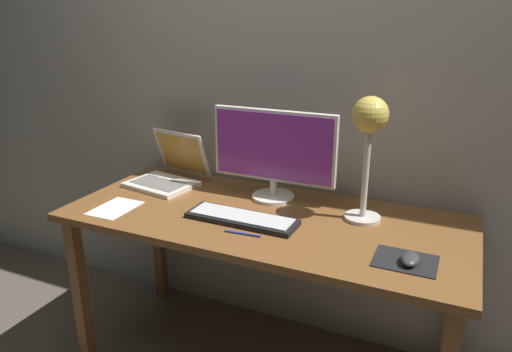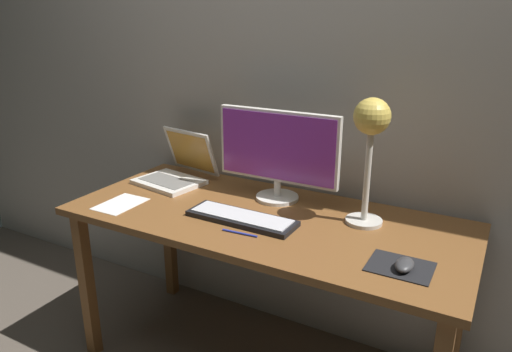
{
  "view_description": "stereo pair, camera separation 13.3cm",
  "coord_description": "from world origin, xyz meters",
  "px_view_note": "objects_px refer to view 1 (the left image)",
  "views": [
    {
      "loc": [
        0.7,
        -1.61,
        1.51
      ],
      "look_at": [
        -0.01,
        -0.05,
        0.92
      ],
      "focal_mm": 33.47,
      "sensor_mm": 36.0,
      "label": 1
    },
    {
      "loc": [
        0.82,
        -1.55,
        1.51
      ],
      "look_at": [
        -0.01,
        -0.05,
        0.92
      ],
      "focal_mm": 33.47,
      "sensor_mm": 36.0,
      "label": 2
    }
  ],
  "objects_px": {
    "keyboard_main": "(242,218)",
    "pen": "(243,234)",
    "monitor": "(274,151)",
    "mouse": "(410,259)",
    "desk_lamp": "(369,130)",
    "laptop": "(171,169)"
  },
  "relations": [
    {
      "from": "laptop",
      "to": "keyboard_main",
      "type": "bearing_deg",
      "value": -27.98
    },
    {
      "from": "monitor",
      "to": "pen",
      "type": "relative_size",
      "value": 3.88
    },
    {
      "from": "monitor",
      "to": "pen",
      "type": "bearing_deg",
      "value": -84.33
    },
    {
      "from": "desk_lamp",
      "to": "mouse",
      "type": "xyz_separation_m",
      "value": [
        0.22,
        -0.29,
        -0.34
      ]
    },
    {
      "from": "pen",
      "to": "laptop",
      "type": "bearing_deg",
      "value": 146.31
    },
    {
      "from": "keyboard_main",
      "to": "pen",
      "type": "height_order",
      "value": "keyboard_main"
    },
    {
      "from": "mouse",
      "to": "pen",
      "type": "xyz_separation_m",
      "value": [
        -0.58,
        -0.03,
        -0.02
      ]
    },
    {
      "from": "laptop",
      "to": "pen",
      "type": "xyz_separation_m",
      "value": [
        0.56,
        -0.37,
        -0.06
      ]
    },
    {
      "from": "pen",
      "to": "mouse",
      "type": "bearing_deg",
      "value": 2.54
    },
    {
      "from": "monitor",
      "to": "mouse",
      "type": "bearing_deg",
      "value": -29.52
    },
    {
      "from": "laptop",
      "to": "desk_lamp",
      "type": "height_order",
      "value": "desk_lamp"
    },
    {
      "from": "desk_lamp",
      "to": "keyboard_main",
      "type": "bearing_deg",
      "value": -153.46
    },
    {
      "from": "mouse",
      "to": "pen",
      "type": "relative_size",
      "value": 0.69
    },
    {
      "from": "keyboard_main",
      "to": "desk_lamp",
      "type": "distance_m",
      "value": 0.59
    },
    {
      "from": "keyboard_main",
      "to": "desk_lamp",
      "type": "relative_size",
      "value": 0.91
    },
    {
      "from": "laptop",
      "to": "desk_lamp",
      "type": "distance_m",
      "value": 0.97
    },
    {
      "from": "monitor",
      "to": "keyboard_main",
      "type": "xyz_separation_m",
      "value": [
        -0.02,
        -0.27,
        -0.2
      ]
    },
    {
      "from": "laptop",
      "to": "mouse",
      "type": "bearing_deg",
      "value": -16.91
    },
    {
      "from": "mouse",
      "to": "pen",
      "type": "bearing_deg",
      "value": -177.46
    },
    {
      "from": "desk_lamp",
      "to": "pen",
      "type": "height_order",
      "value": "desk_lamp"
    },
    {
      "from": "laptop",
      "to": "mouse",
      "type": "distance_m",
      "value": 1.19
    },
    {
      "from": "desk_lamp",
      "to": "pen",
      "type": "xyz_separation_m",
      "value": [
        -0.37,
        -0.32,
        -0.36
      ]
    }
  ]
}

